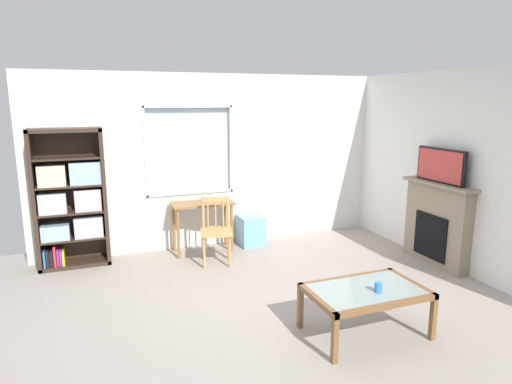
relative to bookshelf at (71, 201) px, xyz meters
The scene contains 11 objects.
ground 2.96m from the bookshelf, 44.13° to the right, with size 6.27×5.42×0.02m, color #9E9389.
wall_back_with_window 2.11m from the bookshelf, ahead, with size 5.27×0.15×2.57m.
wall_right 5.13m from the bookshelf, 22.61° to the right, with size 0.12×4.62×2.57m, color silver.
bookshelf is the anchor object (origin of this frame).
desk_under_window 1.77m from the bookshelf, ahead, with size 0.88×0.43×0.74m.
wooden_chair 1.96m from the bookshelf, 19.05° to the right, with size 0.50×0.49×0.90m.
plastic_drawer_unit 2.60m from the bookshelf, ahead, with size 0.35×0.40×0.45m, color #72ADDB.
fireplace 4.89m from the bookshelf, 20.60° to the right, with size 0.26×1.14×1.13m.
tv 4.88m from the bookshelf, 20.67° to the right, with size 0.06×0.80×0.45m.
coffee_table 3.95m from the bookshelf, 48.37° to the right, with size 1.09×0.70×0.46m.
sippy_cup 4.05m from the bookshelf, 48.66° to the right, with size 0.07×0.07×0.09m, color #337FD6.
Camera 1 is at (-1.77, -4.20, 2.19)m, focal length 30.92 mm.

